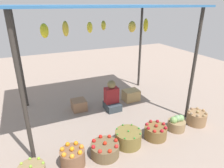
# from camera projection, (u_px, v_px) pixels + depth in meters

# --- Properties ---
(ground_plane) EXTENTS (14.00, 14.00, 0.00)m
(ground_plane) POSITION_uv_depth(u_px,v_px,m) (103.00, 111.00, 5.06)
(ground_plane) COLOR gray
(market_stall_structure) EXTENTS (3.75, 2.49, 2.51)m
(market_stall_structure) POSITION_uv_depth(u_px,v_px,m) (100.00, 14.00, 4.19)
(market_stall_structure) COLOR #38332D
(market_stall_structure) RESTS_ON ground
(vendor_person) EXTENTS (0.36, 0.44, 0.78)m
(vendor_person) POSITION_uv_depth(u_px,v_px,m) (112.00, 98.00, 5.04)
(vendor_person) COLOR #353F45
(vendor_person) RESTS_ON ground
(basket_oranges) EXTENTS (0.41, 0.41, 0.37)m
(basket_oranges) POSITION_uv_depth(u_px,v_px,m) (73.00, 157.00, 3.30)
(basket_oranges) COLOR brown
(basket_oranges) RESTS_ON ground
(basket_red_tomatoes) EXTENTS (0.51, 0.51, 0.29)m
(basket_red_tomatoes) POSITION_uv_depth(u_px,v_px,m) (105.00, 149.00, 3.54)
(basket_red_tomatoes) COLOR brown
(basket_red_tomatoes) RESTS_ON ground
(basket_green_chilies) EXTENTS (0.50, 0.50, 0.32)m
(basket_green_chilies) POSITION_uv_depth(u_px,v_px,m) (128.00, 138.00, 3.80)
(basket_green_chilies) COLOR olive
(basket_green_chilies) RESTS_ON ground
(basket_red_apples) EXTENTS (0.45, 0.45, 0.31)m
(basket_red_apples) POSITION_uv_depth(u_px,v_px,m) (156.00, 132.00, 4.01)
(basket_red_apples) COLOR brown
(basket_red_apples) RESTS_ON ground
(basket_cabbages) EXTENTS (0.37, 0.37, 0.35)m
(basket_cabbages) POSITION_uv_depth(u_px,v_px,m) (176.00, 124.00, 4.25)
(basket_cabbages) COLOR #967852
(basket_cabbages) RESTS_ON ground
(basket_potatoes) EXTENTS (0.43, 0.43, 0.33)m
(basket_potatoes) POSITION_uv_depth(u_px,v_px,m) (197.00, 118.00, 4.47)
(basket_potatoes) COLOR #97714B
(basket_potatoes) RESTS_ON ground
(wooden_crate_near_vendor) EXTENTS (0.43, 0.34, 0.30)m
(wooden_crate_near_vendor) POSITION_uv_depth(u_px,v_px,m) (131.00, 95.00, 5.57)
(wooden_crate_near_vendor) COLOR tan
(wooden_crate_near_vendor) RESTS_ON ground
(wooden_crate_stacked_rear) EXTENTS (0.35, 0.36, 0.27)m
(wooden_crate_stacked_rear) POSITION_uv_depth(u_px,v_px,m) (79.00, 105.00, 5.07)
(wooden_crate_stacked_rear) COLOR #8E694C
(wooden_crate_stacked_rear) RESTS_ON ground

